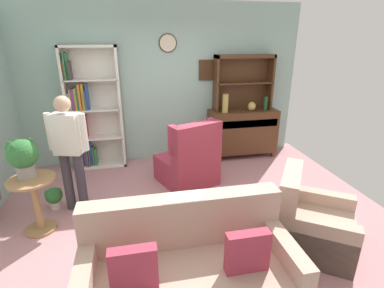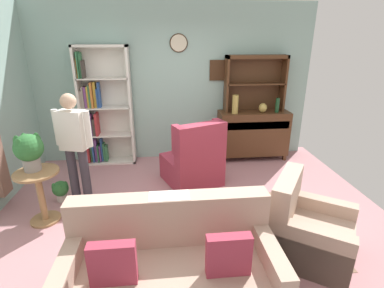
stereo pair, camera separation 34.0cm
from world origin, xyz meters
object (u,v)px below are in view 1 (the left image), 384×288
Objects in this scene: armchair_floral at (311,224)px; book_stack at (195,195)px; potted_plant_large at (22,156)px; vase_round at (252,106)px; vase_tall at (225,103)px; wingback_chair at (189,162)px; sideboard at (242,131)px; potted_plant_small at (54,197)px; person_reading at (69,147)px; bookshelf at (90,113)px; coffee_table at (190,207)px; bottle_wine at (265,103)px; sideboard_hutch at (243,75)px; plant_stand at (35,199)px; couch_floral at (189,272)px.

armchair_floral reaches higher than book_stack.
vase_round is at bearing 25.34° from potted_plant_large.
armchair_floral is at bearing -25.91° from book_stack.
wingback_chair is (-0.83, -0.86, -0.70)m from vase_tall.
sideboard is 3.43m from potted_plant_small.
book_stack is (-0.99, -2.00, -0.63)m from vase_tall.
sideboard is 3.18m from person_reading.
sideboard is at bearing 11.63° from vase_tall.
potted_plant_large is at bearing -151.02° from vase_tall.
wingback_chair is (-1.22, -0.94, -0.13)m from sideboard.
armchair_floral is at bearing -46.95° from bookshelf.
sideboard is 1.63× the size of coffee_table.
bottle_wine is at bearing 20.86° from person_reading.
person_reading is (0.42, 0.36, -0.06)m from potted_plant_large.
sideboard_hutch is 3.72m from potted_plant_small.
coffee_table is (-1.45, -2.15, -0.16)m from sideboard.
potted_plant_small is (-3.30, -1.20, -0.83)m from vase_round.
bookshelf is 6.31× the size of vase_tall.
wingback_chair reaches higher than plant_stand.
sideboard_hutch is 0.61× the size of couch_floral.
armchair_floral is (-0.33, -2.59, -0.72)m from vase_round.
sideboard is 2.67m from armchair_floral.
couch_floral is 1.71× the size of wingback_chair.
couch_floral is at bearing -120.61° from vase_round.
bookshelf is at bearing 177.01° from vase_round.
bottle_wine is at bearing 48.17° from coffee_table.
bottle_wine is at bearing -12.89° from sideboard.
coffee_table is at bearing -122.76° from sideboard_hutch.
vase_round is 3.25m from person_reading.
vase_round is 0.37× the size of potted_plant_large.
wingback_chair is at bearing -139.41° from sideboard_hutch.
wingback_chair is at bearing 9.54° from potted_plant_small.
vase_round is at bearing 175.05° from bottle_wine.
bookshelf is at bearing 133.05° from armchair_floral.
plant_stand is at bearing 169.33° from book_stack.
vase_round reaches higher than book_stack.
wingback_chair is (1.54, -1.02, -0.61)m from bookshelf.
person_reading is (-0.10, -1.41, -0.08)m from bookshelf.
person_reading is (-2.66, 1.33, 0.62)m from armchair_floral.
plant_stand is 0.53m from potted_plant_small.
potted_plant_small is at bearing -106.84° from bookshelf.
wingback_chair is (-1.02, 1.72, 0.09)m from armchair_floral.
coffee_table is at bearing -131.83° from bottle_wine.
sideboard is at bearing 24.90° from person_reading.
potted_plant_large is at bearing -151.37° from sideboard_hutch.
armchair_floral is at bearing -25.07° from potted_plant_small.
coffee_table is (1.41, -0.82, -0.55)m from person_reading.
plant_stand is at bearing -150.33° from sideboard_hutch.
bookshelf is 3.02× the size of plant_stand.
couch_floral is at bearing -105.20° from book_stack.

